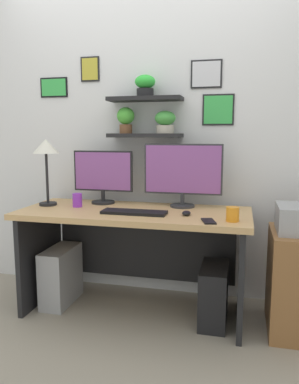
% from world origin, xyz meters
% --- Properties ---
extents(ground_plane, '(8.00, 8.00, 0.00)m').
position_xyz_m(ground_plane, '(0.00, 0.00, 0.00)').
color(ground_plane, gray).
extents(back_wall_assembly, '(4.40, 0.24, 2.70)m').
position_xyz_m(back_wall_assembly, '(0.00, 0.44, 1.36)').
color(back_wall_assembly, silver).
rests_on(back_wall_assembly, ground).
extents(desk, '(1.62, 0.68, 0.75)m').
position_xyz_m(desk, '(0.00, 0.05, 0.54)').
color(desk, tan).
rests_on(desk, ground).
extents(monitor_left, '(0.47, 0.18, 0.41)m').
position_xyz_m(monitor_left, '(-0.31, 0.22, 0.97)').
color(monitor_left, black).
rests_on(monitor_left, desk).
extents(monitor_right, '(0.57, 0.18, 0.46)m').
position_xyz_m(monitor_right, '(0.31, 0.22, 1.00)').
color(monitor_right, '#2D2D33').
rests_on(monitor_right, desk).
extents(keyboard, '(0.44, 0.14, 0.02)m').
position_xyz_m(keyboard, '(0.03, -0.11, 0.76)').
color(keyboard, black).
rests_on(keyboard, desk).
extents(computer_mouse, '(0.06, 0.09, 0.03)m').
position_xyz_m(computer_mouse, '(0.38, -0.08, 0.77)').
color(computer_mouse, black).
rests_on(computer_mouse, desk).
extents(desk_lamp, '(0.19, 0.19, 0.50)m').
position_xyz_m(desk_lamp, '(-0.69, 0.03, 1.15)').
color(desk_lamp, black).
rests_on(desk_lamp, desk).
extents(cell_phone, '(0.11, 0.15, 0.01)m').
position_xyz_m(cell_phone, '(0.54, -0.24, 0.76)').
color(cell_phone, black).
rests_on(cell_phone, desk).
extents(coffee_mug, '(0.08, 0.08, 0.09)m').
position_xyz_m(coffee_mug, '(0.68, -0.18, 0.80)').
color(coffee_mug, orange).
rests_on(coffee_mug, desk).
extents(pen_cup, '(0.07, 0.07, 0.10)m').
position_xyz_m(pen_cup, '(-0.44, 0.03, 0.80)').
color(pen_cup, purple).
rests_on(pen_cup, desk).
extents(computer_tower_left, '(0.18, 0.40, 0.43)m').
position_xyz_m(computer_tower_left, '(-0.58, -0.00, 0.21)').
color(computer_tower_left, '#99999E').
rests_on(computer_tower_left, ground).
extents(computer_tower_right, '(0.18, 0.40, 0.39)m').
position_xyz_m(computer_tower_right, '(0.57, -0.03, 0.20)').
color(computer_tower_right, black).
rests_on(computer_tower_right, ground).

